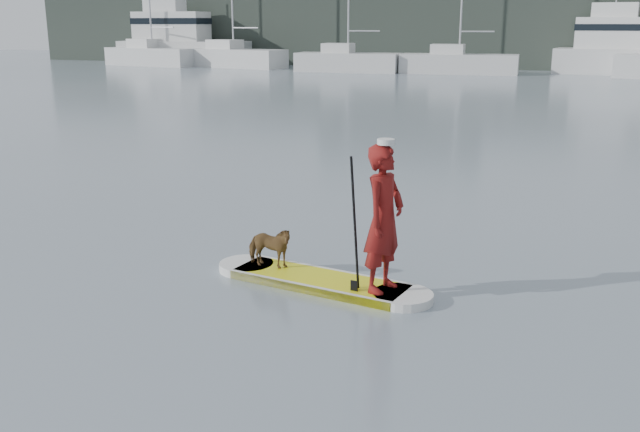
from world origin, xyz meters
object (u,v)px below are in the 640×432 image
(paddleboard, at_px, (320,281))
(paddler, at_px, (384,219))
(sailboat_d, at_px, (458,61))
(motor_yacht_b, at_px, (179,40))
(sailboat_c, at_px, (347,61))
(motor_yacht_a, at_px, (629,48))
(sailboat_a, at_px, (152,55))
(sailboat_b, at_px, (233,56))
(dog, at_px, (269,247))

(paddleboard, relative_size, paddler, 1.69)
(sailboat_d, xyz_separation_m, motor_yacht_b, (-24.94, 2.91, 1.20))
(paddleboard, distance_m, sailboat_c, 44.81)
(motor_yacht_a, xyz_separation_m, motor_yacht_b, (-36.24, -0.71, 0.25))
(motor_yacht_b, bearing_deg, sailboat_d, -11.46)
(paddleboard, bearing_deg, sailboat_a, 134.67)
(paddleboard, xyz_separation_m, motor_yacht_b, (-31.18, 46.38, 2.01))
(sailboat_b, bearing_deg, sailboat_a, -166.98)
(sailboat_a, bearing_deg, motor_yacht_b, 70.06)
(dog, xyz_separation_m, sailboat_a, (-31.66, 44.02, 0.45))
(paddler, xyz_separation_m, sailboat_c, (-15.22, 42.60, -0.27))
(paddler, relative_size, motor_yacht_b, 0.17)
(sailboat_c, distance_m, sailboat_d, 8.11)
(sailboat_a, height_order, motor_yacht_b, sailboat_a)
(paddleboard, height_order, sailboat_d, sailboat_d)
(paddler, distance_m, sailboat_c, 45.24)
(sailboat_a, bearing_deg, paddleboard, -43.17)
(paddler, distance_m, sailboat_a, 55.48)
(sailboat_d, relative_size, motor_yacht_a, 1.11)
(motor_yacht_a, bearing_deg, paddler, -90.90)
(sailboat_a, xyz_separation_m, sailboat_d, (26.26, -0.67, -0.01))
(dog, bearing_deg, paddleboard, -97.42)
(motor_yacht_b, bearing_deg, sailboat_c, -17.84)
(paddleboard, xyz_separation_m, sailboat_a, (-32.49, 44.14, 0.82))
(sailboat_c, bearing_deg, paddleboard, -74.59)
(sailboat_a, xyz_separation_m, motor_yacht_a, (37.56, 2.95, 0.94))
(sailboat_b, xyz_separation_m, motor_yacht_a, (29.94, 2.64, 0.89))
(sailboat_d, relative_size, motor_yacht_b, 1.07)
(motor_yacht_a, distance_m, motor_yacht_b, 36.25)
(dog, height_order, sailboat_d, sailboat_d)
(sailboat_a, relative_size, sailboat_b, 0.94)
(paddleboard, bearing_deg, motor_yacht_b, 132.22)
(dog, relative_size, motor_yacht_a, 0.07)
(paddleboard, height_order, motor_yacht_b, motor_yacht_b)
(dog, bearing_deg, sailboat_b, 29.37)
(paddler, distance_m, motor_yacht_b, 56.54)
(sailboat_b, distance_m, sailboat_c, 10.77)
(paddler, relative_size, sailboat_c, 0.18)
(sailboat_a, relative_size, sailboat_d, 1.04)
(sailboat_c, bearing_deg, paddler, -73.52)
(motor_yacht_a, relative_size, motor_yacht_b, 0.96)
(sailboat_b, bearing_deg, paddler, -49.22)
(sailboat_c, bearing_deg, sailboat_a, 171.57)
(sailboat_d, bearing_deg, paddler, -85.49)
(dog, distance_m, motor_yacht_b, 55.35)
(paddler, xyz_separation_m, sailboat_d, (-7.17, 43.61, -0.22))
(sailboat_b, bearing_deg, sailboat_c, 0.10)
(sailboat_b, xyz_separation_m, motor_yacht_b, (-6.31, 1.93, 1.14))
(sailboat_b, bearing_deg, motor_yacht_b, 173.69)
(sailboat_a, height_order, sailboat_c, sailboat_a)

